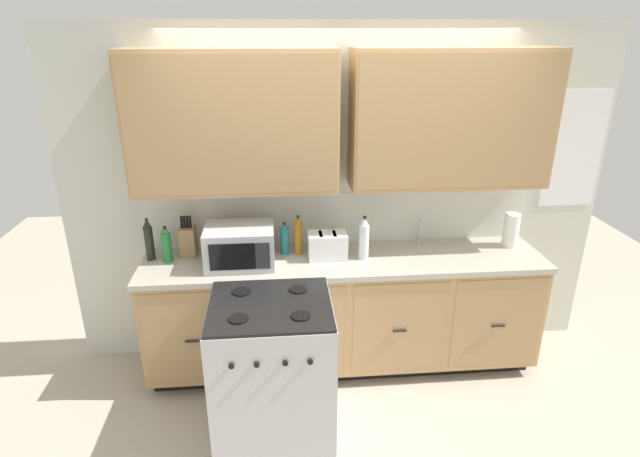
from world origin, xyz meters
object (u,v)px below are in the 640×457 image
object	(u,v)px
bottle_clear	(364,238)
bottle_teal	(285,238)
stove_range	(273,368)
bottle_dark	(149,240)
toaster	(327,246)
bottle_green	(167,244)
paper_towel_roll	(511,230)
microwave	(240,246)
knife_block	(188,241)
bottle_amber	(298,235)

from	to	relation	value
bottle_clear	bottle_teal	world-z (taller)	bottle_clear
stove_range	bottle_dark	xyz separation A→B (m)	(-0.86, 0.73, 0.62)
bottle_clear	bottle_teal	bearing A→B (deg)	166.49
toaster	bottle_green	bearing A→B (deg)	177.96
bottle_clear	bottle_green	size ratio (longest dim) A/B	1.21
stove_range	bottle_dark	bearing A→B (deg)	139.62
paper_towel_roll	bottle_green	xyz separation A→B (m)	(-2.57, -0.05, 0.00)
stove_range	bottle_green	world-z (taller)	bottle_green
microwave	knife_block	world-z (taller)	knife_block
microwave	bottle_amber	world-z (taller)	bottle_amber
knife_block	bottle_green	bearing A→B (deg)	-144.52
knife_block	bottle_amber	bearing A→B (deg)	-3.00
bottle_dark	bottle_clear	size ratio (longest dim) A/B	0.97
microwave	bottle_green	size ratio (longest dim) A/B	1.79
bottle_clear	bottle_dark	bearing A→B (deg)	175.51
stove_range	knife_block	world-z (taller)	knife_block
bottle_dark	bottle_green	xyz separation A→B (m)	(0.13, -0.05, -0.02)
bottle_teal	knife_block	bearing A→B (deg)	177.17
stove_range	paper_towel_roll	world-z (taller)	paper_towel_roll
toaster	bottle_dark	bearing A→B (deg)	176.12
microwave	bottle_green	world-z (taller)	microwave
bottle_amber	bottle_clear	distance (m)	0.48
knife_block	paper_towel_roll	bearing A→B (deg)	-1.04
toaster	bottle_amber	size ratio (longest dim) A/B	0.94
bottle_amber	bottle_teal	world-z (taller)	bottle_amber
bottle_dark	bottle_teal	size ratio (longest dim) A/B	1.28
bottle_green	bottle_teal	bearing A→B (deg)	4.13
toaster	bottle_amber	xyz separation A→B (m)	(-0.21, 0.09, 0.05)
stove_range	knife_block	bearing A→B (deg)	127.32
bottle_teal	paper_towel_roll	bearing A→B (deg)	-0.30
stove_range	bottle_dark	distance (m)	1.29
bottle_green	toaster	bearing A→B (deg)	-2.04
microwave	bottle_green	distance (m)	0.53
bottle_clear	bottle_green	xyz separation A→B (m)	(-1.41, 0.08, -0.03)
microwave	bottle_clear	distance (m)	0.89
bottle_dark	stove_range	bearing A→B (deg)	-40.38
bottle_amber	stove_range	bearing A→B (deg)	-105.87
paper_towel_roll	bottle_dark	xyz separation A→B (m)	(-2.70, -0.01, 0.02)
toaster	bottle_amber	bearing A→B (deg)	155.41
paper_towel_roll	bottle_teal	world-z (taller)	paper_towel_roll
paper_towel_roll	microwave	bearing A→B (deg)	-175.96
knife_block	bottle_clear	xyz separation A→B (m)	(1.28, -0.17, 0.04)
bottle_dark	paper_towel_roll	bearing A→B (deg)	0.13
bottle_amber	bottle_teal	bearing A→B (deg)	175.80
microwave	bottle_amber	size ratio (longest dim) A/B	1.60
knife_block	bottle_clear	distance (m)	1.29
stove_range	paper_towel_roll	distance (m)	2.07
knife_block	bottle_dark	distance (m)	0.27
microwave	paper_towel_roll	xyz separation A→B (m)	(2.05, 0.14, -0.01)
bottle_clear	microwave	bearing A→B (deg)	-178.87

